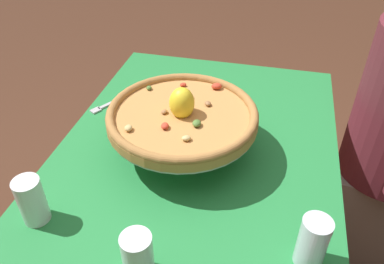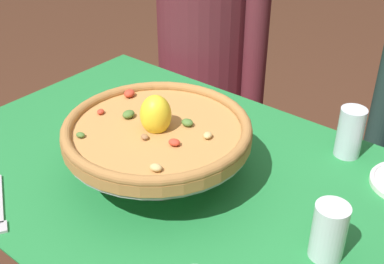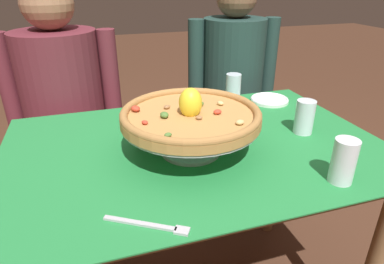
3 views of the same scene
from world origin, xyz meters
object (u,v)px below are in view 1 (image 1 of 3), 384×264
object	(u,v)px
water_glass_side_right	(138,258)
dinner_fork	(113,102)
water_glass_back_right	(312,244)
water_glass_front_right	(33,203)
pizza	(182,115)
pizza_stand	(183,129)

from	to	relation	value
water_glass_side_right	dinner_fork	xyz separation A→B (m)	(-0.59, -0.31, -0.05)
water_glass_side_right	dinner_fork	bearing A→B (deg)	-152.55
dinner_fork	water_glass_back_right	bearing A→B (deg)	53.42
water_glass_side_right	water_glass_back_right	bearing A→B (deg)	108.34
water_glass_front_right	dinner_fork	world-z (taller)	water_glass_front_right
pizza	dinner_fork	world-z (taller)	pizza
pizza	water_glass_front_right	world-z (taller)	pizza
pizza	water_glass_front_right	bearing A→B (deg)	-39.90
water_glass_back_right	water_glass_front_right	xyz separation A→B (m)	(0.03, -0.63, -0.00)
water_glass_back_right	water_glass_front_right	world-z (taller)	water_glass_back_right
pizza_stand	water_glass_side_right	distance (m)	0.41
pizza	dinner_fork	xyz separation A→B (m)	(-0.18, -0.30, -0.12)
water_glass_front_right	pizza_stand	bearing A→B (deg)	140.08
water_glass_side_right	water_glass_front_right	bearing A→B (deg)	-105.97
dinner_fork	water_glass_side_right	bearing A→B (deg)	27.45
pizza	dinner_fork	size ratio (longest dim) A/B	2.33
pizza_stand	water_glass_back_right	xyz separation A→B (m)	(0.30, 0.35, -0.02)
water_glass_front_right	water_glass_side_right	size ratio (longest dim) A/B	1.05
water_glass_front_right	water_glass_back_right	bearing A→B (deg)	92.78
pizza	water_glass_front_right	xyz separation A→B (m)	(0.33, -0.27, -0.07)
dinner_fork	water_glass_front_right	bearing A→B (deg)	2.39
pizza_stand	pizza	xyz separation A→B (m)	(-0.00, -0.00, 0.05)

